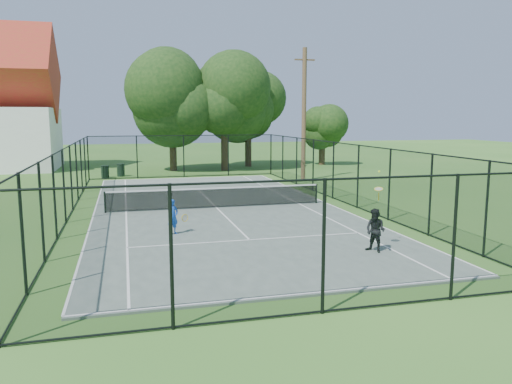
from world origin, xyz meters
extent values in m
plane|color=#336623|center=(0.00, 0.00, 0.00)|extent=(120.00, 120.00, 0.00)
cube|color=#505F56|center=(0.00, 0.00, 0.03)|extent=(11.00, 24.00, 0.06)
cylinder|color=black|center=(-5.00, 0.00, 0.53)|extent=(0.08, 0.08, 0.95)
cylinder|color=black|center=(5.00, 0.00, 0.53)|extent=(0.08, 0.08, 0.95)
cube|color=black|center=(0.00, 0.00, 0.53)|extent=(10.00, 0.03, 0.88)
cube|color=white|center=(0.00, 0.00, 0.98)|extent=(10.00, 0.05, 0.06)
cylinder|color=#332114|center=(-0.33, 17.49, 1.77)|extent=(0.56, 0.56, 3.54)
sphere|color=black|center=(-0.33, 17.49, 5.13)|extent=(6.38, 6.38, 6.38)
cylinder|color=#332114|center=(3.69, 16.63, 1.84)|extent=(0.56, 0.56, 3.67)
sphere|color=black|center=(3.69, 16.63, 5.32)|extent=(6.58, 6.58, 6.58)
cylinder|color=#332114|center=(6.34, 19.44, 1.70)|extent=(0.56, 0.56, 3.41)
sphere|color=black|center=(6.34, 19.44, 4.76)|extent=(5.41, 5.41, 5.41)
cylinder|color=#332114|center=(13.16, 19.28, 1.07)|extent=(0.56, 0.56, 2.14)
sphere|color=black|center=(13.16, 19.28, 3.08)|extent=(3.74, 3.74, 3.74)
cylinder|color=black|center=(-5.47, 13.90, 0.41)|extent=(0.54, 0.54, 0.83)
cylinder|color=black|center=(-5.47, 13.90, 0.85)|extent=(0.58, 0.58, 0.05)
cylinder|color=black|center=(-4.39, 14.62, 0.43)|extent=(0.54, 0.54, 0.87)
cylinder|color=black|center=(-4.39, 14.62, 0.89)|extent=(0.58, 0.58, 0.05)
cylinder|color=#4C3823|center=(7.60, 9.00, 4.39)|extent=(0.30, 0.30, 8.78)
cube|color=#4C3823|center=(7.60, 9.00, 7.99)|extent=(1.40, 0.10, 0.10)
imported|color=blue|center=(-2.47, -4.87, 0.71)|extent=(0.56, 0.53, 1.29)
torus|color=gold|center=(-2.02, -4.72, 0.61)|extent=(0.27, 0.18, 0.29)
cylinder|color=silver|center=(-2.02, -4.72, 0.61)|extent=(0.23, 0.15, 0.25)
imported|color=black|center=(3.45, -8.91, 0.75)|extent=(0.80, 0.84, 1.38)
torus|color=gold|center=(3.70, -8.56, 2.01)|extent=(0.30, 0.28, 0.14)
cylinder|color=silver|center=(3.70, -8.56, 2.01)|extent=(0.26, 0.24, 0.11)
sphere|color=#CCE526|center=(3.78, -8.40, 2.55)|extent=(0.07, 0.07, 0.07)
camera|label=1|loc=(-4.07, -22.72, 4.28)|focal=35.00mm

